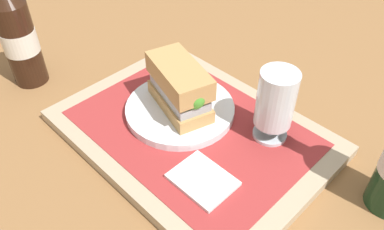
% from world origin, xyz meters
% --- Properties ---
extents(ground_plane, '(3.00, 3.00, 0.00)m').
position_xyz_m(ground_plane, '(0.00, 0.00, 0.00)').
color(ground_plane, olive).
extents(tray, '(0.44, 0.32, 0.02)m').
position_xyz_m(tray, '(0.00, 0.00, 0.01)').
color(tray, tan).
rests_on(tray, ground_plane).
extents(placemat, '(0.38, 0.27, 0.00)m').
position_xyz_m(placemat, '(0.00, 0.00, 0.02)').
color(placemat, '#9E2D2D').
rests_on(placemat, tray).
extents(plate, '(0.19, 0.19, 0.01)m').
position_xyz_m(plate, '(-0.04, 0.01, 0.03)').
color(plate, white).
rests_on(plate, placemat).
extents(sandwich, '(0.14, 0.10, 0.08)m').
position_xyz_m(sandwich, '(-0.04, 0.01, 0.08)').
color(sandwich, tan).
rests_on(sandwich, plate).
extents(beer_glass, '(0.06, 0.06, 0.12)m').
position_xyz_m(beer_glass, '(0.10, 0.08, 0.09)').
color(beer_glass, silver).
rests_on(beer_glass, placemat).
extents(napkin_folded, '(0.09, 0.07, 0.01)m').
position_xyz_m(napkin_folded, '(0.09, -0.07, 0.02)').
color(napkin_folded, white).
rests_on(napkin_folded, placemat).
extents(second_bottle, '(0.07, 0.07, 0.27)m').
position_xyz_m(second_bottle, '(-0.34, -0.11, 0.10)').
color(second_bottle, black).
rests_on(second_bottle, ground_plane).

